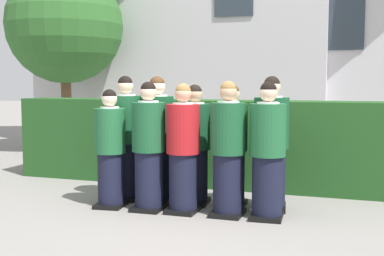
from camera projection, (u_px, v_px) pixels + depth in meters
The scene contains 13 objects.
ground_plane at pixel (186, 212), 6.37m from camera, with size 60.00×60.00×0.00m, color gray.
student_front_row_0 at pixel (110, 151), 6.58m from camera, with size 0.41×0.48×1.55m.
student_front_row_1 at pixel (149, 149), 6.42m from camera, with size 0.43×0.48×1.65m.
student_in_red_blazer at pixel (183, 151), 6.30m from camera, with size 0.42×0.47×1.63m.
student_front_row_3 at pixel (228, 152), 6.14m from camera, with size 0.43×0.48×1.66m.
student_front_row_4 at pixel (268, 154), 6.00m from camera, with size 0.43×0.50×1.65m.
student_rear_row_0 at pixel (126, 141), 7.00m from camera, with size 0.45×0.51×1.73m.
student_rear_row_1 at pixel (157, 142), 6.88m from camera, with size 0.45×0.52×1.73m.
student_rear_row_2 at pixel (195, 147), 6.74m from camera, with size 0.42×0.49×1.61m.
student_rear_row_3 at pixel (231, 149), 6.60m from camera, with size 0.42×0.47×1.62m.
student_rear_row_4 at pixel (271, 146), 6.45m from camera, with size 0.46×0.57×1.72m.
hedge at pixel (222, 143), 7.92m from camera, with size 7.00×0.70×1.36m.
oak_tree_left at pixel (65, 26), 11.60m from camera, with size 2.70×2.70×4.30m.
Camera 1 is at (2.07, -5.89, 1.65)m, focal length 46.84 mm.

